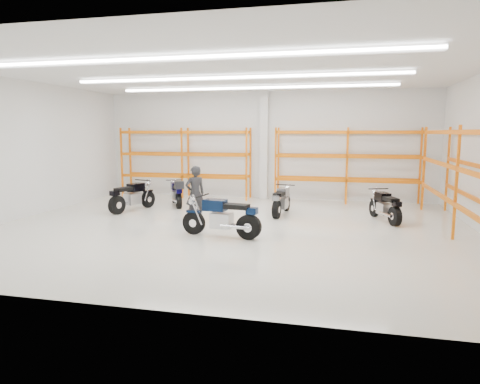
% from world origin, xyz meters
% --- Properties ---
extents(ground, '(14.00, 14.00, 0.00)m').
position_xyz_m(ground, '(0.00, 0.00, 0.00)').
color(ground, beige).
rests_on(ground, ground).
extents(room_shell, '(14.02, 12.02, 4.51)m').
position_xyz_m(room_shell, '(0.00, 0.03, 3.28)').
color(room_shell, white).
rests_on(room_shell, ground).
extents(motorcycle_main, '(2.28, 0.79, 1.12)m').
position_xyz_m(motorcycle_main, '(0.13, -1.12, 0.52)').
color(motorcycle_main, black).
rests_on(motorcycle_main, ground).
extents(motorcycle_back_a, '(0.97, 2.14, 1.08)m').
position_xyz_m(motorcycle_back_a, '(-4.12, 1.82, 0.51)').
color(motorcycle_back_a, black).
rests_on(motorcycle_back_a, ground).
extents(motorcycle_back_b, '(1.17, 1.88, 1.05)m').
position_xyz_m(motorcycle_back_b, '(-2.90, 3.15, 0.50)').
color(motorcycle_back_b, black).
rests_on(motorcycle_back_b, ground).
extents(motorcycle_back_c, '(0.67, 2.02, 0.99)m').
position_xyz_m(motorcycle_back_c, '(1.21, 2.32, 0.46)').
color(motorcycle_back_c, black).
rests_on(motorcycle_back_c, ground).
extents(motorcycle_back_d, '(0.92, 1.95, 1.00)m').
position_xyz_m(motorcycle_back_d, '(4.57, 1.97, 0.47)').
color(motorcycle_back_d, black).
rests_on(motorcycle_back_d, ground).
extents(standing_man, '(0.77, 0.74, 1.77)m').
position_xyz_m(standing_man, '(-1.31, 0.70, 0.88)').
color(standing_man, black).
rests_on(standing_man, ground).
extents(structural_column, '(0.32, 0.32, 4.50)m').
position_xyz_m(structural_column, '(0.00, 5.82, 2.25)').
color(structural_column, white).
rests_on(structural_column, ground).
extents(pallet_racking_back_left, '(5.67, 0.87, 3.00)m').
position_xyz_m(pallet_racking_back_left, '(-3.40, 5.48, 1.79)').
color(pallet_racking_back_left, '#DB5F14').
rests_on(pallet_racking_back_left, ground).
extents(pallet_racking_back_right, '(5.67, 0.87, 3.00)m').
position_xyz_m(pallet_racking_back_right, '(3.40, 5.48, 1.79)').
color(pallet_racking_back_right, '#DB5F14').
rests_on(pallet_racking_back_right, ground).
extents(pallet_racking_side, '(0.87, 9.07, 3.00)m').
position_xyz_m(pallet_racking_side, '(6.48, 0.00, 1.81)').
color(pallet_racking_side, '#DB5F14').
rests_on(pallet_racking_side, ground).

